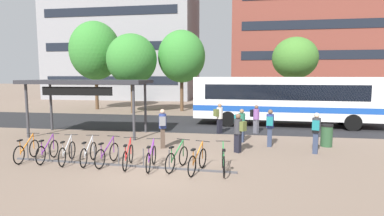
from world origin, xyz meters
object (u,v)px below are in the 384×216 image
city_bus (287,99)px  street_tree_3 (132,59)px  parked_bicycle_red_5 (128,156)px  street_tree_2 (295,58)px  parked_bicycle_silver_3 (89,153)px  commuter_grey_pack_0 (163,126)px  commuter_black_pack_6 (256,117)px  trash_bin (327,135)px  parked_bicycle_green_7 (177,159)px  parked_bicycle_silver_2 (67,153)px  street_tree_0 (95,51)px  transit_shelter (88,83)px  commuter_teal_pack_3 (241,123)px  parked_bicycle_purple_1 (48,151)px  parked_bicycle_purple_4 (107,154)px  street_tree_1 (182,57)px  parked_bicycle_orange_0 (27,151)px  parked_bicycle_orange_8 (198,161)px  commuter_olive_pack_1 (219,116)px  commuter_olive_pack_5 (239,130)px  parked_bicycle_purple_6 (151,158)px  commuter_teal_pack_4 (270,125)px  commuter_teal_pack_2 (316,130)px  parked_bicycle_green_9 (223,161)px

city_bus → street_tree_3: (-12.43, 4.86, 2.92)m
parked_bicycle_red_5 → street_tree_3: (-5.33, 15.01, 4.31)m
city_bus → street_tree_2: bearing=79.7°
parked_bicycle_silver_3 → commuter_grey_pack_0: 3.55m
commuter_black_pack_6 → street_tree_2: street_tree_2 is taller
parked_bicycle_silver_3 → trash_bin: 10.53m
parked_bicycle_green_7 → parked_bicycle_silver_2: bearing=103.6°
parked_bicycle_red_5 → parked_bicycle_green_7: bearing=-99.1°
commuter_black_pack_6 → street_tree_0: bearing=-172.3°
transit_shelter → commuter_teal_pack_3: 8.58m
parked_bicycle_purple_1 → commuter_teal_pack_3: size_ratio=1.03×
parked_bicycle_purple_4 → street_tree_1: (-0.45, 17.01, 4.65)m
parked_bicycle_orange_0 → parked_bicycle_purple_1: 0.84m
parked_bicycle_orange_0 → parked_bicycle_orange_8: same height
commuter_grey_pack_0 → parked_bicycle_purple_4: bearing=139.9°
parked_bicycle_green_7 → commuter_olive_pack_1: size_ratio=0.97×
parked_bicycle_purple_1 → parked_bicycle_silver_3: 1.74m
parked_bicycle_silver_2 → commuter_teal_pack_3: commuter_teal_pack_3 is taller
commuter_grey_pack_0 → trash_bin: 7.64m
parked_bicycle_red_5 → commuter_olive_pack_5: bearing=-65.2°
parked_bicycle_purple_4 → parked_bicycle_purple_6: (1.74, -0.20, 0.00)m
parked_bicycle_purple_1 → street_tree_3: 15.53m
parked_bicycle_purple_6 → street_tree_2: (7.89, 17.54, 4.43)m
parked_bicycle_silver_2 → commuter_olive_pack_1: (5.33, 6.60, 0.61)m
city_bus → commuter_teal_pack_4: size_ratio=6.95×
parked_bicycle_silver_3 → street_tree_2: street_tree_2 is taller
parked_bicycle_purple_1 → trash_bin: bearing=-77.5°
city_bus → commuter_teal_pack_4: city_bus is taller
parked_bicycle_orange_8 → commuter_grey_pack_0: commuter_grey_pack_0 is taller
city_bus → commuter_black_pack_6: bearing=-123.2°
commuter_teal_pack_2 → commuter_black_pack_6: (-2.26, 4.17, -0.07)m
parked_bicycle_silver_3 → transit_shelter: (-2.67, 5.07, 2.48)m
commuter_teal_pack_3 → parked_bicycle_purple_4: bearing=-119.5°
commuter_teal_pack_3 → commuter_olive_pack_5: (-0.11, -2.09, 0.01)m
parked_bicycle_purple_1 → trash_bin: trash_bin is taller
commuter_grey_pack_0 → commuter_olive_pack_1: size_ratio=1.04×
commuter_teal_pack_4 → street_tree_0: street_tree_0 is taller
commuter_teal_pack_2 → commuter_olive_pack_5: bearing=114.3°
parked_bicycle_purple_4 → commuter_teal_pack_3: 6.75m
parked_bicycle_green_7 → commuter_olive_pack_1: bearing=6.7°
commuter_teal_pack_2 → street_tree_0: street_tree_0 is taller
parked_bicycle_silver_3 → commuter_teal_pack_3: commuter_teal_pack_3 is taller
parked_bicycle_red_5 → commuter_olive_pack_5: (3.95, 2.62, 0.58)m
parked_bicycle_silver_2 → parked_bicycle_orange_8: bearing=-105.6°
parked_bicycle_green_9 → street_tree_3: size_ratio=0.25×
parked_bicycle_silver_2 → transit_shelter: size_ratio=0.25×
street_tree_1 → trash_bin: bearing=-53.8°
parked_bicycle_green_9 → commuter_black_pack_6: size_ratio=1.06×
parked_bicycle_purple_6 → street_tree_0: street_tree_0 is taller
parked_bicycle_purple_1 → transit_shelter: bearing=2.9°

